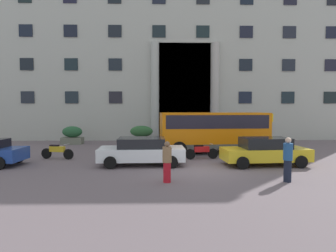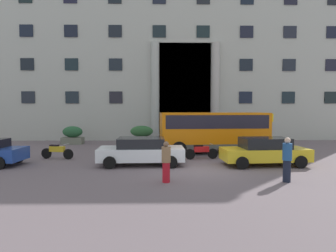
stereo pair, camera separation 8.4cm
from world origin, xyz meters
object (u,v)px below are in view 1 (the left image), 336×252
hedge_planter_entrance_left (180,136)px  pedestrian_woman_with_bag (288,159)px  bus_stop_sign (270,127)px  motorcycle_near_kerb (201,151)px  white_taxi_kerbside (142,151)px  pedestrian_man_crossing (167,162)px  parked_sedan_far (265,151)px  motorcycle_far_end (57,151)px  orange_minibus (214,129)px  hedge_planter_far_west (72,135)px  hedge_planter_east (142,135)px

hedge_planter_entrance_left → pedestrian_woman_with_bag: (3.41, -13.16, 0.33)m
bus_stop_sign → motorcycle_near_kerb: 7.42m
bus_stop_sign → white_taxi_kerbside: size_ratio=0.57×
bus_stop_sign → pedestrian_man_crossing: (-7.78, -9.92, -0.76)m
bus_stop_sign → pedestrian_man_crossing: size_ratio=1.55×
hedge_planter_entrance_left → parked_sedan_far: bearing=-69.1°
white_taxi_kerbside → pedestrian_man_crossing: 3.84m
white_taxi_kerbside → motorcycle_near_kerb: 3.72m
bus_stop_sign → pedestrian_woman_with_bag: 10.42m
white_taxi_kerbside → pedestrian_man_crossing: pedestrian_man_crossing is taller
motorcycle_far_end → pedestrian_man_crossing: (6.29, -5.55, 0.36)m
orange_minibus → parked_sedan_far: (1.88, -4.35, -0.86)m
hedge_planter_entrance_left → hedge_planter_far_west: bearing=-177.4°
hedge_planter_far_west → pedestrian_woman_with_bag: size_ratio=0.95×
bus_stop_sign → motorcycle_far_end: bearing=-162.7°
pedestrian_man_crossing → orange_minibus: bearing=37.9°
bus_stop_sign → motorcycle_far_end: size_ratio=1.28×
hedge_planter_entrance_left → motorcycle_near_kerb: (0.67, -7.81, -0.12)m
bus_stop_sign → hedge_planter_entrance_left: (-6.38, 3.20, -1.00)m
bus_stop_sign → parked_sedan_far: bearing=-112.2°
parked_sedan_far → motorcycle_near_kerb: size_ratio=2.28×
motorcycle_far_end → motorcycle_near_kerb: 8.36m
hedge_planter_east → pedestrian_man_crossing: (1.83, -12.50, 0.09)m
orange_minibus → pedestrian_man_crossing: (-3.23, -7.74, -0.77)m
motorcycle_far_end → parked_sedan_far: bearing=2.9°
parked_sedan_far → hedge_planter_east: bearing=123.3°
parked_sedan_far → motorcycle_near_kerb: (-3.04, 1.92, -0.27)m
bus_stop_sign → pedestrian_woman_with_bag: bearing=-106.6°
hedge_planter_east → parked_sedan_far: hedge_planter_east is taller
hedge_planter_far_west → hedge_planter_east: size_ratio=0.88×
motorcycle_far_end → motorcycle_near_kerb: bearing=12.0°
hedge_planter_far_west → motorcycle_near_kerb: 12.11m
hedge_planter_east → motorcycle_near_kerb: (3.90, -7.20, -0.28)m
orange_minibus → hedge_planter_far_west: (-10.73, 4.97, -0.88)m
hedge_planter_entrance_left → pedestrian_woman_with_bag: 13.60m
motorcycle_far_end → orange_minibus: bearing=26.6°
hedge_planter_east → pedestrian_man_crossing: pedestrian_man_crossing is taller
hedge_planter_east → motorcycle_far_end: bearing=-122.6°
orange_minibus → hedge_planter_far_west: bearing=151.0°
orange_minibus → parked_sedan_far: 4.82m
hedge_planter_entrance_left → pedestrian_woman_with_bag: pedestrian_woman_with_bag is taller
hedge_planter_entrance_left → motorcycle_near_kerb: size_ratio=0.73×
bus_stop_sign → motorcycle_far_end: (-14.06, -4.37, -1.12)m
motorcycle_far_end → pedestrian_woman_with_bag: 12.43m
hedge_planter_entrance_left → parked_sedan_far: 10.41m
bus_stop_sign → hedge_planter_east: (-9.61, 2.59, -0.85)m
orange_minibus → hedge_planter_far_west: 11.86m
pedestrian_man_crossing → pedestrian_woman_with_bag: bearing=-30.1°
white_taxi_kerbside → motorcycle_far_end: bearing=157.4°
parked_sedan_far → white_taxi_kerbside: bearing=173.8°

